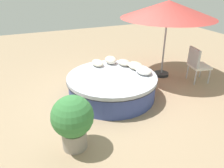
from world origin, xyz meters
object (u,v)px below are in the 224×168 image
object	(u,v)px
throw_pillow_3	(111,60)
planter	(73,120)
throw_pillow_0	(143,71)
throw_pillow_1	(135,66)
round_bed	(112,86)
throw_pillow_2	(124,63)
throw_pillow_4	(98,63)
patio_chair	(197,63)
patio_umbrella	(168,9)

from	to	relation	value
throw_pillow_3	planter	xyz separation A→B (m)	(2.18, -1.60, -0.09)
throw_pillow_0	throw_pillow_1	xyz separation A→B (m)	(-0.37, -0.02, 0.00)
round_bed	planter	size ratio (longest dim) A/B	2.18
throw_pillow_0	throw_pillow_1	world-z (taller)	same
throw_pillow_2	planter	distance (m)	2.69
throw_pillow_1	planter	distance (m)	2.60
throw_pillow_3	throw_pillow_4	world-z (taller)	throw_pillow_3
throw_pillow_4	patio_chair	world-z (taller)	patio_chair
throw_pillow_1	throw_pillow_3	bearing A→B (deg)	-142.44
round_bed	throw_pillow_1	bearing A→B (deg)	104.12
patio_umbrella	throw_pillow_2	bearing A→B (deg)	-85.93
throw_pillow_2	throw_pillow_0	bearing A→B (deg)	15.36
throw_pillow_1	patio_chair	bearing A→B (deg)	80.51
patio_umbrella	planter	size ratio (longest dim) A/B	2.57
throw_pillow_3	throw_pillow_4	size ratio (longest dim) A/B	0.89
throw_pillow_3	patio_chair	bearing A→B (deg)	68.45
patio_chair	throw_pillow_1	bearing A→B (deg)	-86.90
throw_pillow_3	patio_umbrella	size ratio (longest dim) A/B	0.16
round_bed	patio_umbrella	bearing A→B (deg)	107.71
throw_pillow_4	planter	size ratio (longest dim) A/B	0.45
throw_pillow_2	planter	size ratio (longest dim) A/B	0.43
throw_pillow_1	patio_umbrella	size ratio (longest dim) A/B	0.19
round_bed	patio_chair	world-z (taller)	patio_chair
patio_umbrella	throw_pillow_0	bearing A→B (deg)	-55.13
throw_pillow_0	patio_umbrella	world-z (taller)	patio_umbrella
round_bed	patio_umbrella	world-z (taller)	patio_umbrella
throw_pillow_2	throw_pillow_3	size ratio (longest dim) A/B	1.08
throw_pillow_0	throw_pillow_2	size ratio (longest dim) A/B	1.08
round_bed	throw_pillow_3	world-z (taller)	throw_pillow_3
throw_pillow_3	patio_umbrella	distance (m)	2.04
throw_pillow_1	patio_umbrella	xyz separation A→B (m)	(-0.42, 1.15, 1.28)
throw_pillow_4	round_bed	bearing A→B (deg)	7.14
round_bed	patio_umbrella	size ratio (longest dim) A/B	0.85
throw_pillow_0	throw_pillow_1	bearing A→B (deg)	-176.26
round_bed	patio_chair	size ratio (longest dim) A/B	2.23
throw_pillow_0	planter	distance (m)	2.41
throw_pillow_4	patio_chair	xyz separation A→B (m)	(0.88, 2.62, -0.08)
throw_pillow_1	throw_pillow_2	size ratio (longest dim) A/B	1.13
patio_chair	planter	bearing A→B (deg)	-58.68
throw_pillow_1	throw_pillow_3	distance (m)	0.74
throw_pillow_3	planter	size ratio (longest dim) A/B	0.40
patio_chair	patio_umbrella	bearing A→B (deg)	-126.10
throw_pillow_0	patio_umbrella	bearing A→B (deg)	124.87
throw_pillow_2	throw_pillow_4	bearing A→B (deg)	-110.93
throw_pillow_2	throw_pillow_4	size ratio (longest dim) A/B	0.97
throw_pillow_3	patio_umbrella	bearing A→B (deg)	84.11
planter	round_bed	bearing A→B (deg)	137.19
throw_pillow_3	throw_pillow_4	bearing A→B (deg)	-89.36
round_bed	throw_pillow_4	xyz separation A→B (m)	(-0.77, -0.10, 0.35)
planter	throw_pillow_1	bearing A→B (deg)	127.99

